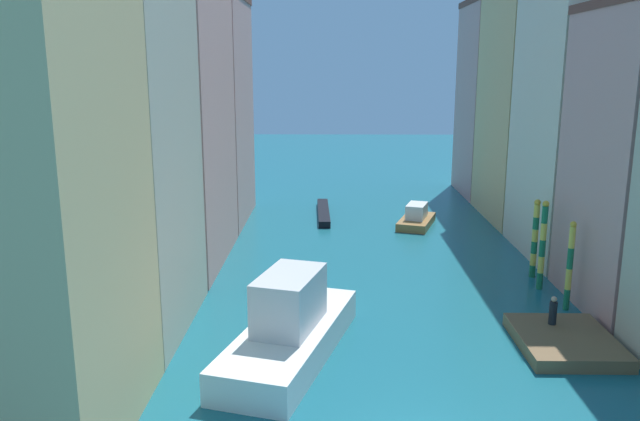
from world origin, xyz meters
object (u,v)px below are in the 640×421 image
object	(u,v)px
person_on_dock	(553,311)
mooring_pole_0	(570,265)
motorboat_0	(416,218)
vaporetto_white	(290,328)
mooring_pole_1	(543,244)
mooring_pole_2	(535,238)
waterfront_dock	(565,341)
gondola_black	(323,212)

from	to	relation	value
person_on_dock	mooring_pole_0	bearing A→B (deg)	60.55
mooring_pole_0	motorboat_0	bearing A→B (deg)	106.96
mooring_pole_0	vaporetto_white	xyz separation A→B (m)	(-14.06, -5.60, -1.17)
person_on_dock	motorboat_0	world-z (taller)	person_on_dock
mooring_pole_1	vaporetto_white	xyz separation A→B (m)	(-13.69, -8.77, -1.38)
person_on_dock	mooring_pole_2	world-z (taller)	mooring_pole_2
person_on_dock	vaporetto_white	xyz separation A→B (m)	(-12.16, -2.24, 0.03)
mooring_pole_1	vaporetto_white	bearing A→B (deg)	-147.34
mooring_pole_2	person_on_dock	bearing A→B (deg)	-101.52
person_on_dock	mooring_pole_2	bearing A→B (deg)	78.48
waterfront_dock	mooring_pole_0	size ratio (longest dim) A/B	1.10
gondola_black	mooring_pole_2	bearing A→B (deg)	-51.46
person_on_dock	mooring_pole_2	xyz separation A→B (m)	(1.76, 8.64, 1.23)
person_on_dock	vaporetto_white	world-z (taller)	vaporetto_white
waterfront_dock	gondola_black	world-z (taller)	waterfront_dock
waterfront_dock	person_on_dock	xyz separation A→B (m)	(-0.18, 1.25, 0.92)
vaporetto_white	motorboat_0	xyz separation A→B (m)	(8.61, 23.47, -0.63)
waterfront_dock	mooring_pole_0	bearing A→B (deg)	69.59
waterfront_dock	mooring_pole_1	xyz separation A→B (m)	(1.35, 7.79, 2.33)
vaporetto_white	gondola_black	distance (m)	26.94
person_on_dock	vaporetto_white	distance (m)	12.37
mooring_pole_0	gondola_black	bearing A→B (deg)	121.19
gondola_black	motorboat_0	distance (m)	8.20
vaporetto_white	waterfront_dock	bearing A→B (deg)	4.57
waterfront_dock	motorboat_0	size ratio (longest dim) A/B	0.94
gondola_black	person_on_dock	bearing A→B (deg)	-65.96
motorboat_0	person_on_dock	bearing A→B (deg)	-80.50
mooring_pole_0	mooring_pole_1	bearing A→B (deg)	96.66
waterfront_dock	gondola_black	size ratio (longest dim) A/B	0.58
waterfront_dock	vaporetto_white	bearing A→B (deg)	-175.43
waterfront_dock	mooring_pole_0	distance (m)	5.36
mooring_pole_1	gondola_black	size ratio (longest dim) A/B	0.57
mooring_pole_2	motorboat_0	xyz separation A→B (m)	(-5.32, 12.59, -1.83)
mooring_pole_1	vaporetto_white	world-z (taller)	mooring_pole_1
mooring_pole_1	motorboat_0	xyz separation A→B (m)	(-5.08, 14.70, -2.01)
mooring_pole_2	waterfront_dock	bearing A→B (deg)	-99.08
vaporetto_white	gondola_black	size ratio (longest dim) A/B	1.21
gondola_black	waterfront_dock	bearing A→B (deg)	-66.67
mooring_pole_2	gondola_black	world-z (taller)	mooring_pole_2
mooring_pole_1	gondola_black	distance (m)	22.15
mooring_pole_1	motorboat_0	distance (m)	15.68
vaporetto_white	motorboat_0	size ratio (longest dim) A/B	1.95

